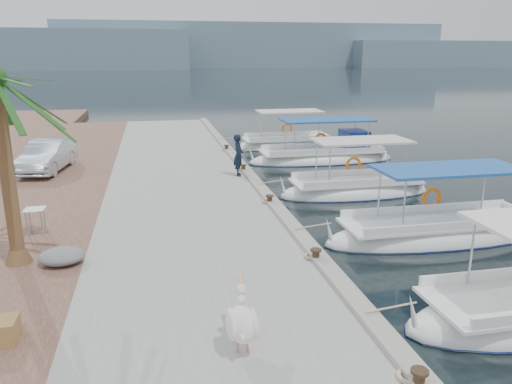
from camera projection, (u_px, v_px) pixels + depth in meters
ground at (291, 232)px, 15.91m from camera, size 400.00×400.00×0.00m
concrete_quay at (185, 189)px, 19.97m from camera, size 6.00×40.00×0.50m
quay_curb at (253, 178)px, 20.43m from camera, size 0.44×40.00×0.12m
cobblestone_strip at (53, 196)px, 18.99m from camera, size 4.00×40.00×0.50m
distant_hills at (230, 49)px, 209.82m from camera, size 330.00×60.00×18.00m
fishing_caique_b at (438, 235)px, 15.30m from camera, size 7.34×2.16×2.83m
fishing_caique_c at (355, 191)px, 20.15m from camera, size 6.30×2.15×2.83m
fishing_caique_d at (324, 158)px, 26.37m from camera, size 7.89×2.37×2.83m
fishing_caique_e at (287, 146)px, 30.26m from camera, size 6.35×2.28×2.83m
mooring_bollards at (270, 199)px, 17.07m from camera, size 0.28×20.28×0.33m
pelican at (242, 322)px, 8.52m from camera, size 0.59×1.41×1.09m
fisherman at (238, 155)px, 20.97m from camera, size 0.49×0.68×1.76m
parked_car at (47, 156)px, 21.83m from camera, size 2.03×4.25×1.34m
wooden_crate at (1, 331)px, 8.86m from camera, size 0.55×0.55×0.44m
tarp_bundle at (62, 256)px, 12.20m from camera, size 1.10×0.90×0.40m
folding_table at (35, 216)px, 14.24m from camera, size 0.55×0.55×0.73m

